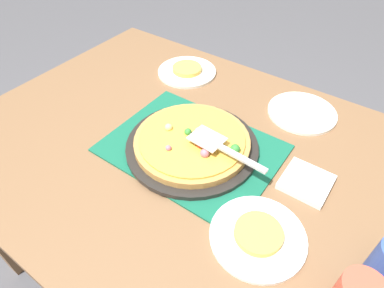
% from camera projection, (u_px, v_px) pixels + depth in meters
% --- Properties ---
extents(ground_plane, '(8.00, 8.00, 0.00)m').
position_uv_depth(ground_plane, '(192.00, 267.00, 1.47)').
color(ground_plane, '#4C4C51').
extents(dining_table, '(1.40, 1.00, 0.75)m').
position_uv_depth(dining_table, '(192.00, 174.00, 1.03)').
color(dining_table, brown).
rests_on(dining_table, ground_plane).
extents(placemat, '(0.48, 0.36, 0.01)m').
position_uv_depth(placemat, '(192.00, 148.00, 0.95)').
color(placemat, '#145B42').
rests_on(placemat, dining_table).
extents(pizza_pan, '(0.38, 0.38, 0.01)m').
position_uv_depth(pizza_pan, '(192.00, 146.00, 0.94)').
color(pizza_pan, black).
rests_on(pizza_pan, placemat).
extents(pizza, '(0.33, 0.33, 0.05)m').
position_uv_depth(pizza, '(192.00, 141.00, 0.93)').
color(pizza, '#B78442').
rests_on(pizza, pizza_pan).
extents(plate_near_left, '(0.22, 0.22, 0.01)m').
position_uv_depth(plate_near_left, '(187.00, 72.00, 1.25)').
color(plate_near_left, white).
rests_on(plate_near_left, dining_table).
extents(plate_far_right, '(0.22, 0.22, 0.01)m').
position_uv_depth(plate_far_right, '(258.00, 236.00, 0.74)').
color(plate_far_right, white).
rests_on(plate_far_right, dining_table).
extents(plate_side, '(0.22, 0.22, 0.01)m').
position_uv_depth(plate_side, '(302.00, 112.00, 1.07)').
color(plate_side, white).
rests_on(plate_side, dining_table).
extents(served_slice_left, '(0.11, 0.11, 0.02)m').
position_uv_depth(served_slice_left, '(187.00, 69.00, 1.24)').
color(served_slice_left, '#EAB747').
rests_on(served_slice_left, plate_near_left).
extents(served_slice_right, '(0.11, 0.11, 0.02)m').
position_uv_depth(served_slice_right, '(259.00, 233.00, 0.73)').
color(served_slice_right, '#EAB747').
rests_on(served_slice_right, plate_far_right).
extents(pizza_server, '(0.23, 0.08, 0.01)m').
position_uv_depth(pizza_server, '(221.00, 147.00, 0.86)').
color(pizza_server, silver).
rests_on(pizza_server, pizza).
extents(napkin_stack, '(0.12, 0.12, 0.02)m').
position_uv_depth(napkin_stack, '(306.00, 182.00, 0.85)').
color(napkin_stack, white).
rests_on(napkin_stack, dining_table).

